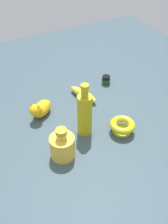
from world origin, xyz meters
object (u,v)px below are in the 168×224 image
object	(u,v)px
banana	(83,94)
nail_polish_jar	(106,80)
bottle_short	(62,146)
bowl	(122,126)
cat_figurine	(40,109)
bottle_tall	(85,114)

from	to	relation	value
banana	nail_polish_jar	distance (m)	0.18
bottle_short	bowl	distance (m)	0.28
bottle_short	cat_figurine	distance (m)	0.26
bowl	banana	bearing A→B (deg)	-84.66
bowl	cat_figurine	world-z (taller)	cat_figurine
cat_figurine	nail_polish_jar	world-z (taller)	cat_figurine
bottle_short	cat_figurine	xyz separation A→B (m)	(-0.01, -0.26, -0.01)
bottle_tall	bowl	world-z (taller)	bottle_tall
cat_figurine	bottle_tall	bearing A→B (deg)	123.05
bottle_short	bowl	bearing A→B (deg)	178.72
banana	cat_figurine	distance (m)	0.24
bottle_tall	bowl	xyz separation A→B (m)	(-0.14, 0.08, -0.07)
bowl	cat_figurine	size ratio (longest dim) A/B	0.81
bottle_short	cat_figurine	bearing A→B (deg)	-92.72
bottle_short	banana	bearing A→B (deg)	-131.06
bowl	cat_figurine	distance (m)	0.37
bottle_short	nail_polish_jar	xyz separation A→B (m)	(-0.42, -0.34, -0.03)
banana	bowl	size ratio (longest dim) A/B	1.60
bottle_tall	bowl	distance (m)	0.17
bowl	nail_polish_jar	size ratio (longest dim) A/B	2.35
banana	bowl	bearing A→B (deg)	-10.87
nail_polish_jar	banana	bearing A→B (deg)	17.06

